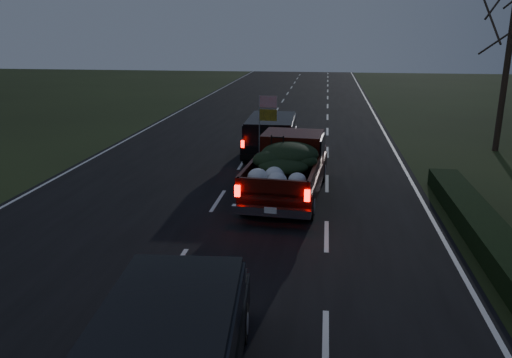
# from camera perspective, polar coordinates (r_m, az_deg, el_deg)

# --- Properties ---
(ground) EXTENTS (120.00, 120.00, 0.00)m
(ground) POSITION_cam_1_polar(r_m,az_deg,el_deg) (12.25, -9.35, -10.13)
(ground) COLOR black
(ground) RESTS_ON ground
(road_asphalt) EXTENTS (14.00, 120.00, 0.02)m
(road_asphalt) POSITION_cam_1_polar(r_m,az_deg,el_deg) (12.24, -9.35, -10.09)
(road_asphalt) COLOR black
(road_asphalt) RESTS_ON ground
(hedge_row) EXTENTS (1.00, 10.00, 0.60)m
(hedge_row) POSITION_cam_1_polar(r_m,az_deg,el_deg) (15.02, 24.40, -5.06)
(hedge_row) COLOR black
(hedge_row) RESTS_ON ground
(bare_tree_far) EXTENTS (3.60, 3.60, 7.00)m
(bare_tree_far) POSITION_cam_1_polar(r_m,az_deg,el_deg) (25.71, 27.13, 14.32)
(bare_tree_far) COLOR black
(bare_tree_far) RESTS_ON ground
(pickup_truck) EXTENTS (2.64, 5.94, 3.04)m
(pickup_truck) POSITION_cam_1_polar(r_m,az_deg,el_deg) (16.93, 3.69, 1.76)
(pickup_truck) COLOR #3A0D07
(pickup_truck) RESTS_ON ground
(lead_suv) EXTENTS (2.16, 5.06, 1.45)m
(lead_suv) POSITION_cam_1_polar(r_m,az_deg,el_deg) (22.46, 1.75, 5.36)
(lead_suv) COLOR black
(lead_suv) RESTS_ON ground
(rear_suv) EXTENTS (2.51, 4.97, 1.39)m
(rear_suv) POSITION_cam_1_polar(r_m,az_deg,el_deg) (7.77, -9.89, -18.27)
(rear_suv) COLOR black
(rear_suv) RESTS_ON ground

